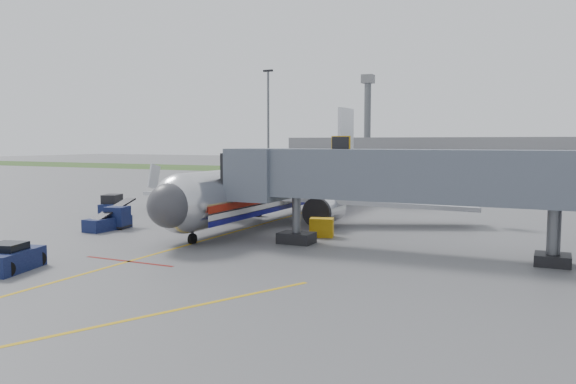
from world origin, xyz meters
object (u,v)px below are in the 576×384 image
at_px(pushback_tug, 8,259).
at_px(baggage_tug, 112,207).
at_px(ramp_worker, 173,211).
at_px(belt_loader, 108,222).
at_px(airliner, 283,188).

xyz_separation_m(pushback_tug, baggage_tug, (-10.16, 18.36, 0.25)).
bearing_deg(baggage_tug, pushback_tug, -61.04).
bearing_deg(ramp_worker, belt_loader, -130.29).
bearing_deg(airliner, pushback_tug, -99.62).
xyz_separation_m(airliner, baggage_tug, (-14.16, -5.26, -1.80)).
bearing_deg(airliner, baggage_tug, -159.62).
height_order(belt_loader, ramp_worker, belt_loader).
height_order(pushback_tug, baggage_tug, baggage_tug).
relative_size(airliner, baggage_tug, 11.65).
xyz_separation_m(baggage_tug, ramp_worker, (7.23, -0.82, 0.10)).
height_order(airliner, baggage_tug, airliner).
distance_m(baggage_tug, belt_loader, 7.85).
relative_size(airliner, pushback_tug, 9.23).
relative_size(airliner, ramp_worker, 18.77).
bearing_deg(airliner, belt_loader, -128.90).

